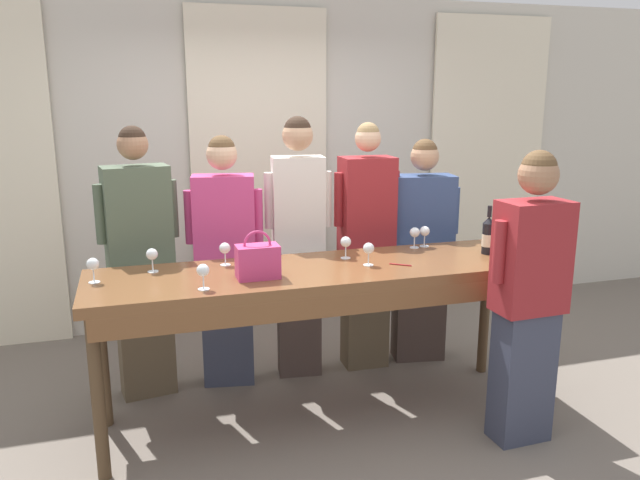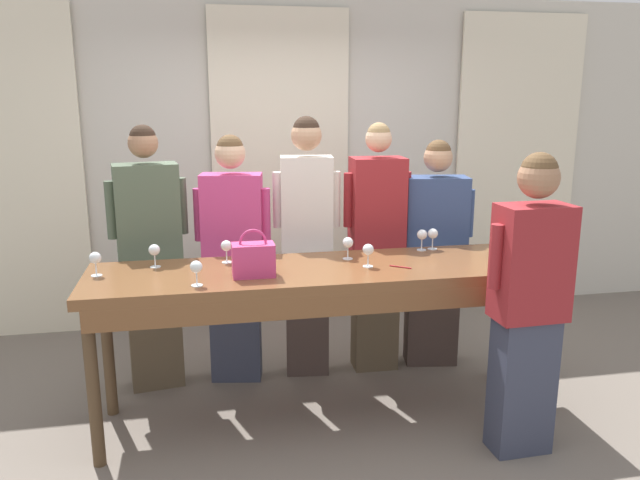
# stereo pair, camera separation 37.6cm
# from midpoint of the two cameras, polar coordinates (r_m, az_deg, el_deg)

# --- Properties ---
(ground_plane) EXTENTS (18.00, 18.00, 0.00)m
(ground_plane) POSITION_cam_midpoint_polar(r_m,az_deg,el_deg) (4.11, 2.92, -15.80)
(ground_plane) COLOR #70665B
(wall_back) EXTENTS (12.00, 0.06, 2.80)m
(wall_back) POSITION_cam_midpoint_polar(r_m,az_deg,el_deg) (5.49, -1.72, 7.07)
(wall_back) COLOR beige
(wall_back) RESTS_ON ground_plane
(curtain_panel_left) EXTENTS (1.18, 0.03, 2.69)m
(curtain_panel_left) POSITION_cam_midpoint_polar(r_m,az_deg,el_deg) (5.52, -25.00, 5.28)
(curtain_panel_left) COLOR #EFE5C6
(curtain_panel_left) RESTS_ON ground_plane
(curtain_panel_center) EXTENTS (1.18, 0.03, 2.69)m
(curtain_panel_center) POSITION_cam_midpoint_polar(r_m,az_deg,el_deg) (5.43, -1.60, 6.41)
(curtain_panel_center) COLOR #EFE5C6
(curtain_panel_center) RESTS_ON ground_plane
(curtain_panel_right) EXTENTS (1.18, 0.03, 2.69)m
(curtain_panel_right) POSITION_cam_midpoint_polar(r_m,az_deg,el_deg) (6.19, 19.19, 6.53)
(curtain_panel_right) COLOR #EFE5C6
(curtain_panel_right) RESTS_ON ground_plane
(tasting_bar) EXTENTS (2.77, 0.72, 0.98)m
(tasting_bar) POSITION_cam_midpoint_polar(r_m,az_deg,el_deg) (3.74, 3.16, -4.01)
(tasting_bar) COLOR brown
(tasting_bar) RESTS_ON ground_plane
(wine_bottle) EXTENTS (0.08, 0.08, 0.32)m
(wine_bottle) POSITION_cam_midpoint_polar(r_m,az_deg,el_deg) (4.11, 18.35, -0.02)
(wine_bottle) COLOR black
(wine_bottle) RESTS_ON tasting_bar
(handbag) EXTENTS (0.24, 0.14, 0.27)m
(handbag) POSITION_cam_midpoint_polar(r_m,az_deg,el_deg) (3.53, -3.09, -1.79)
(handbag) COLOR #C63870
(handbag) RESTS_ON tasting_bar
(wine_glass_front_left) EXTENTS (0.07, 0.07, 0.14)m
(wine_glass_front_left) POSITION_cam_midpoint_polar(r_m,az_deg,el_deg) (4.23, 12.81, 0.47)
(wine_glass_front_left) COLOR white
(wine_glass_front_left) RESTS_ON tasting_bar
(wine_glass_front_mid) EXTENTS (0.07, 0.07, 0.14)m
(wine_glass_front_mid) POSITION_cam_midpoint_polar(r_m,az_deg,el_deg) (3.69, -17.17, -1.69)
(wine_glass_front_mid) COLOR white
(wine_glass_front_mid) RESTS_ON tasting_bar
(wine_glass_front_right) EXTENTS (0.07, 0.07, 0.14)m
(wine_glass_front_right) POSITION_cam_midpoint_polar(r_m,az_deg,el_deg) (3.82, -5.80, -0.65)
(wine_glass_front_right) COLOR white
(wine_glass_front_right) RESTS_ON tasting_bar
(wine_glass_center_left) EXTENTS (0.07, 0.07, 0.14)m
(wine_glass_center_left) POSITION_cam_midpoint_polar(r_m,az_deg,el_deg) (3.74, 7.31, -0.99)
(wine_glass_center_left) COLOR white
(wine_glass_center_left) RESTS_ON tasting_bar
(wine_glass_center_mid) EXTENTS (0.07, 0.07, 0.14)m
(wine_glass_center_mid) POSITION_cam_midpoint_polar(r_m,az_deg,el_deg) (4.19, 11.87, 0.38)
(wine_glass_center_mid) COLOR white
(wine_glass_center_mid) RESTS_ON tasting_bar
(wine_glass_center_right) EXTENTS (0.07, 0.07, 0.14)m
(wine_glass_center_right) POSITION_cam_midpoint_polar(r_m,az_deg,el_deg) (3.90, 5.33, -0.35)
(wine_glass_center_right) COLOR white
(wine_glass_center_right) RESTS_ON tasting_bar
(wine_glass_back_left) EXTENTS (0.07, 0.07, 0.14)m
(wine_glass_back_left) POSITION_cam_midpoint_polar(r_m,az_deg,el_deg) (3.38, -8.16, -2.58)
(wine_glass_back_left) COLOR white
(wine_glass_back_left) RESTS_ON tasting_bar
(wine_glass_back_mid) EXTENTS (0.07, 0.07, 0.14)m
(wine_glass_back_mid) POSITION_cam_midpoint_polar(r_m,az_deg,el_deg) (3.78, -12.20, -1.01)
(wine_glass_back_mid) COLOR white
(wine_glass_back_mid) RESTS_ON tasting_bar
(pen) EXTENTS (0.11, 0.09, 0.01)m
(pen) POSITION_cam_midpoint_polar(r_m,az_deg,el_deg) (3.77, 10.22, -2.48)
(pen) COLOR maroon
(pen) RESTS_ON tasting_bar
(guest_olive_jacket) EXTENTS (0.53, 0.29, 1.80)m
(guest_olive_jacket) POSITION_cam_midpoint_polar(r_m,az_deg,el_deg) (4.27, -12.85, -1.60)
(guest_olive_jacket) COLOR brown
(guest_olive_jacket) RESTS_ON ground_plane
(guest_pink_top) EXTENTS (0.52, 0.28, 1.73)m
(guest_pink_top) POSITION_cam_midpoint_polar(r_m,az_deg,el_deg) (4.29, -5.45, -1.53)
(guest_pink_top) COLOR #383D51
(guest_pink_top) RESTS_ON ground_plane
(guest_cream_sweater) EXTENTS (0.47, 0.24, 1.85)m
(guest_cream_sweater) POSITION_cam_midpoint_polar(r_m,az_deg,el_deg) (4.35, 1.26, -0.14)
(guest_cream_sweater) COLOR #473833
(guest_cream_sweater) RESTS_ON ground_plane
(guest_striped_shirt) EXTENTS (0.49, 0.26, 1.80)m
(guest_striped_shirt) POSITION_cam_midpoint_polar(r_m,az_deg,el_deg) (4.50, 7.57, -0.65)
(guest_striped_shirt) COLOR brown
(guest_striped_shirt) RESTS_ON ground_plane
(guest_navy_coat) EXTENTS (0.56, 0.31, 1.68)m
(guest_navy_coat) POSITION_cam_midpoint_polar(r_m,az_deg,el_deg) (4.67, 12.67, -1.18)
(guest_navy_coat) COLOR #473833
(guest_navy_coat) RESTS_ON ground_plane
(host_pouring) EXTENTS (0.50, 0.25, 1.70)m
(host_pouring) POSITION_cam_midpoint_polar(r_m,az_deg,el_deg) (3.65, 21.39, -5.33)
(host_pouring) COLOR #383D51
(host_pouring) RESTS_ON ground_plane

